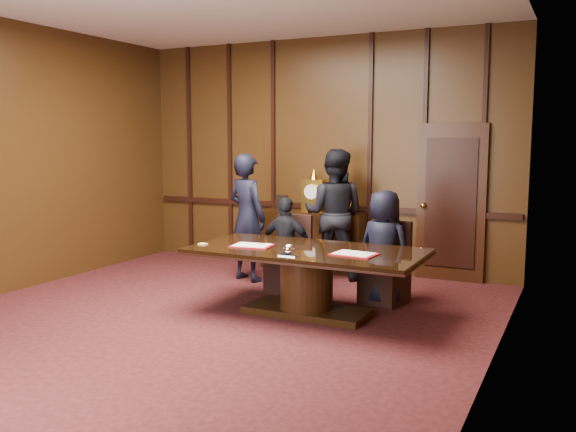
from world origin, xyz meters
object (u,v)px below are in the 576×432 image
object	(u,v)px
sideboard	(314,238)
witness_right	(334,214)
conference_table	(307,270)
signatory_left	(286,245)
witness_left	(247,217)
signatory_right	(384,248)

from	to	relation	value
sideboard	witness_right	world-z (taller)	witness_right
sideboard	conference_table	world-z (taller)	sideboard
signatory_left	witness_left	xyz separation A→B (m)	(-0.81, 0.39, 0.27)
signatory_right	witness_left	world-z (taller)	witness_left
sideboard	signatory_left	size ratio (longest dim) A/B	1.29
signatory_right	witness_right	xyz separation A→B (m)	(-1.07, 1.07, 0.23)
witness_left	witness_right	bearing A→B (deg)	-129.02
conference_table	signatory_right	world-z (taller)	signatory_right
conference_table	witness_right	world-z (taller)	witness_right
sideboard	witness_left	size ratio (longest dim) A/B	0.90
signatory_left	signatory_right	distance (m)	1.30
conference_table	witness_left	size ratio (longest dim) A/B	1.47
sideboard	witness_right	bearing A→B (deg)	-37.36
witness_left	witness_right	distance (m)	1.24
witness_left	witness_right	world-z (taller)	witness_right
sideboard	conference_table	distance (m)	2.41
sideboard	signatory_right	bearing A→B (deg)	-42.84
signatory_right	witness_left	size ratio (longest dim) A/B	0.78
signatory_right	witness_right	distance (m)	1.53
signatory_right	sideboard	bearing A→B (deg)	-29.33
sideboard	conference_table	xyz separation A→B (m)	(0.90, -2.23, 0.02)
signatory_left	sideboard	bearing A→B (deg)	-83.18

